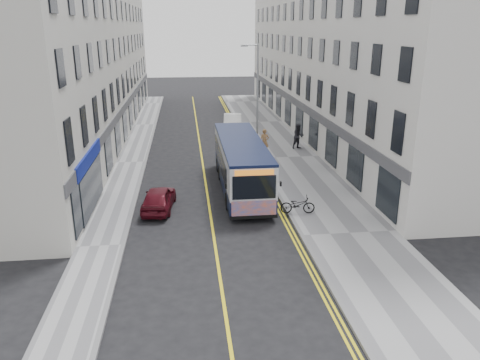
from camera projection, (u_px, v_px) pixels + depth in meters
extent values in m
plane|color=black|center=(213.00, 231.00, 22.05)|extent=(140.00, 140.00, 0.00)
cube|color=#999A9C|center=(288.00, 158.00, 34.04)|extent=(4.50, 64.00, 0.12)
cube|color=#999A9C|center=(131.00, 163.00, 32.79)|extent=(2.00, 64.00, 0.12)
cube|color=slate|center=(258.00, 159.00, 33.79)|extent=(0.18, 64.00, 0.13)
cube|color=slate|center=(145.00, 162.00, 32.90)|extent=(0.18, 64.00, 0.13)
cube|color=yellow|center=(202.00, 161.00, 33.36)|extent=(0.12, 64.00, 0.01)
cube|color=yellow|center=(252.00, 160.00, 33.76)|extent=(0.10, 64.00, 0.01)
cube|color=yellow|center=(254.00, 160.00, 33.78)|extent=(0.10, 64.00, 0.01)
cube|color=silver|center=(327.00, 58.00, 41.09)|extent=(6.00, 46.00, 13.00)
cube|color=beige|center=(87.00, 60.00, 38.81)|extent=(6.00, 46.00, 13.00)
cylinder|color=#999CA2|center=(257.00, 100.00, 34.47)|extent=(0.14, 0.14, 8.00)
cylinder|color=#999CA2|center=(251.00, 45.00, 33.19)|extent=(1.00, 0.08, 0.08)
cube|color=#999CA2|center=(244.00, 46.00, 33.15)|extent=(0.50, 0.18, 0.12)
cube|color=black|center=(241.00, 178.00, 27.36)|extent=(2.32, 10.22, 0.84)
cube|color=silver|center=(241.00, 157.00, 26.97)|extent=(2.32, 10.22, 1.67)
cube|color=black|center=(241.00, 142.00, 26.68)|extent=(2.34, 10.22, 0.15)
cube|color=black|center=(220.00, 158.00, 27.42)|extent=(0.04, 7.99, 1.07)
cube|color=black|center=(260.00, 157.00, 27.68)|extent=(0.04, 7.99, 1.07)
cube|color=black|center=(254.00, 187.00, 22.16)|extent=(2.09, 0.04, 1.16)
cube|color=#F95E14|center=(254.00, 209.00, 22.51)|extent=(2.18, 0.04, 0.88)
cube|color=#CA6716|center=(254.00, 173.00, 21.92)|extent=(1.86, 0.04, 0.26)
cylinder|color=black|center=(228.00, 201.00, 24.44)|extent=(0.26, 0.93, 0.93)
cylinder|color=black|center=(268.00, 200.00, 24.68)|extent=(0.26, 0.93, 0.93)
cylinder|color=black|center=(221.00, 172.00, 29.26)|extent=(0.26, 0.93, 0.93)
cylinder|color=black|center=(254.00, 171.00, 29.49)|extent=(0.26, 0.93, 0.93)
cylinder|color=black|center=(219.00, 165.00, 30.84)|extent=(0.26, 0.93, 0.93)
cylinder|color=black|center=(250.00, 164.00, 31.07)|extent=(0.26, 0.93, 0.93)
imported|color=black|center=(298.00, 205.00, 23.67)|extent=(1.80, 0.81, 0.91)
imported|color=#9C7047|center=(264.00, 142.00, 34.49)|extent=(0.79, 0.65, 1.88)
imported|color=black|center=(298.00, 136.00, 36.04)|extent=(1.13, 1.01, 1.93)
imported|color=silver|center=(233.00, 123.00, 42.79)|extent=(2.09, 4.71, 1.50)
imported|color=#510D18|center=(159.00, 198.00, 24.41)|extent=(1.90, 3.83, 1.26)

